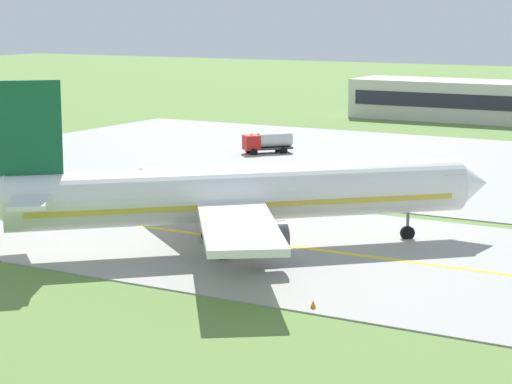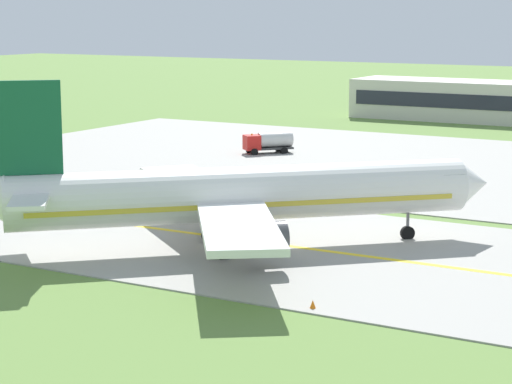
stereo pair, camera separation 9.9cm
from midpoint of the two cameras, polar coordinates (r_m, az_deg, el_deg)
The scene contains 7 objects.
ground_plane at distance 73.70m, azimuth 1.94°, elevation -3.21°, with size 500.00×500.00×0.00m, color olive.
taxiway_strip at distance 73.68m, azimuth 1.94°, elevation -3.17°, with size 240.00×28.00×0.10m, color #9E9B93.
taxiway_centreline at distance 73.67m, azimuth 1.94°, elevation -3.13°, with size 220.00×0.60×0.01m, color yellow.
airplane_lead at distance 72.03m, azimuth -1.13°, elevation -0.16°, with size 31.78×30.66×12.70m.
service_truck_fuel at distance 121.41m, azimuth 0.73°, elevation 2.93°, with size 5.56×5.82×2.65m.
traffic_cone_near_edge at distance 58.60m, azimuth 3.35°, elevation -6.52°, with size 0.44×0.44×0.60m, color orange.
traffic_cone_mid_edge at distance 88.68m, azimuth 0.18°, elevation -0.67°, with size 0.44×0.44×0.60m, color orange.
Camera 2 is at (33.50, -63.30, 17.36)m, focal length 69.31 mm.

